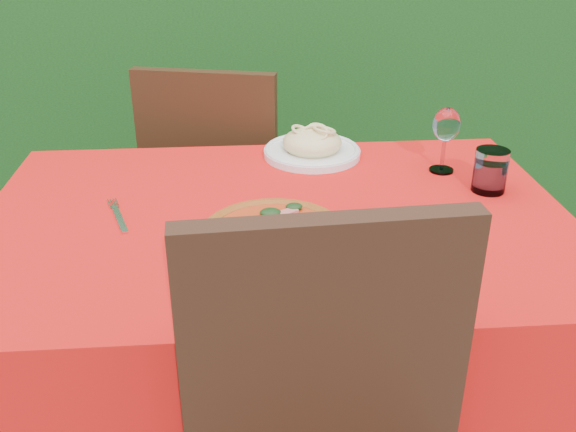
{
  "coord_description": "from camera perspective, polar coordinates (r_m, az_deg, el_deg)",
  "views": [
    {
      "loc": [
        -0.07,
        -1.23,
        1.36
      ],
      "look_at": [
        0.02,
        -0.05,
        0.77
      ],
      "focal_mm": 40.0,
      "sensor_mm": 36.0,
      "label": 1
    }
  ],
  "objects": [
    {
      "name": "hedge",
      "position": [
        2.81,
        -3.14,
        17.49
      ],
      "size": [
        3.2,
        0.55,
        1.78
      ],
      "color": "black",
      "rests_on": "ground"
    },
    {
      "name": "dining_table",
      "position": [
        1.45,
        -0.95,
        -5.22
      ],
      "size": [
        1.26,
        0.86,
        0.75
      ],
      "color": "#462E16",
      "rests_on": "ground"
    },
    {
      "name": "chair_far",
      "position": [
        2.06,
        -6.18,
        2.69
      ],
      "size": [
        0.51,
        0.51,
        0.92
      ],
      "rotation": [
        0.0,
        0.0,
        2.89
      ],
      "color": "black",
      "rests_on": "ground"
    },
    {
      "name": "pizza_plate",
      "position": [
        1.22,
        -1.27,
        -2.04
      ],
      "size": [
        0.37,
        0.37,
        0.06
      ],
      "rotation": [
        0.0,
        0.0,
        0.39
      ],
      "color": "white",
      "rests_on": "dining_table"
    },
    {
      "name": "pasta_plate",
      "position": [
        1.68,
        2.16,
        6.19
      ],
      "size": [
        0.25,
        0.25,
        0.07
      ],
      "rotation": [
        0.0,
        0.0,
        0.18
      ],
      "color": "silver",
      "rests_on": "dining_table"
    },
    {
      "name": "water_glass",
      "position": [
        1.54,
        17.52,
        3.7
      ],
      "size": [
        0.08,
        0.08,
        0.1
      ],
      "color": "white",
      "rests_on": "dining_table"
    },
    {
      "name": "wine_glass",
      "position": [
        1.6,
        13.88,
        7.67
      ],
      "size": [
        0.07,
        0.07,
        0.16
      ],
      "color": "white",
      "rests_on": "dining_table"
    },
    {
      "name": "fork",
      "position": [
        1.39,
        -14.75,
        -0.23
      ],
      "size": [
        0.08,
        0.18,
        0.0
      ],
      "primitive_type": "cube",
      "rotation": [
        0.0,
        0.0,
        0.32
      ],
      "color": "silver",
      "rests_on": "dining_table"
    }
  ]
}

